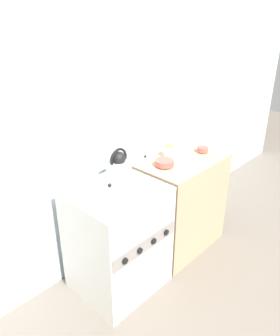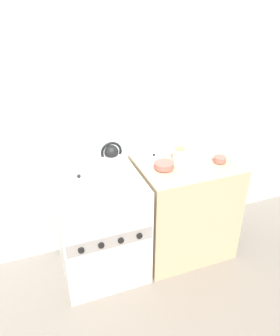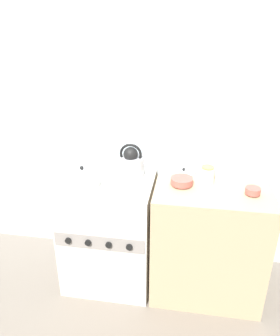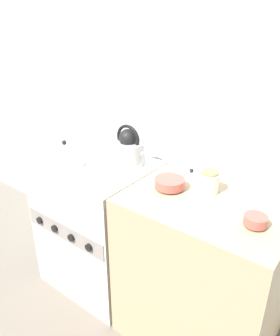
# 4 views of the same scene
# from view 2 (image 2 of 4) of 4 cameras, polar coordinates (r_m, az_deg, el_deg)

# --- Properties ---
(ground_plane) EXTENTS (12.00, 12.00, 0.00)m
(ground_plane) POSITION_cam_2_polar(r_m,az_deg,el_deg) (2.78, -4.62, -21.07)
(ground_plane) COLOR #70665B
(wall_back) EXTENTS (7.00, 0.06, 2.50)m
(wall_back) POSITION_cam_2_polar(r_m,az_deg,el_deg) (2.63, -10.08, 8.97)
(wall_back) COLOR silver
(wall_back) RESTS_ON ground_plane
(stove) EXTENTS (0.66, 0.60, 0.87)m
(stove) POSITION_cam_2_polar(r_m,az_deg,el_deg) (2.68, -6.78, -10.47)
(stove) COLOR beige
(stove) RESTS_ON ground_plane
(counter) EXTENTS (0.79, 0.63, 0.88)m
(counter) POSITION_cam_2_polar(r_m,az_deg,el_deg) (2.91, 7.55, -6.80)
(counter) COLOR tan
(counter) RESTS_ON ground_plane
(kettle) EXTENTS (0.24, 0.20, 0.25)m
(kettle) POSITION_cam_2_polar(r_m,az_deg,el_deg) (2.52, -4.89, 1.38)
(kettle) COLOR #B2B2B7
(kettle) RESTS_ON stove
(cooking_pot) EXTENTS (0.24, 0.24, 0.15)m
(cooking_pot) POSITION_cam_2_polar(r_m,az_deg,el_deg) (2.28, -10.44, -3.02)
(cooking_pot) COLOR silver
(cooking_pot) RESTS_ON stove
(enamel_bowl) EXTENTS (0.15, 0.15, 0.05)m
(enamel_bowl) POSITION_cam_2_polar(r_m,az_deg,el_deg) (2.55, 4.23, 0.48)
(enamel_bowl) COLOR #B75147
(enamel_bowl) RESTS_ON counter
(small_ceramic_bowl) EXTENTS (0.10, 0.10, 0.05)m
(small_ceramic_bowl) POSITION_cam_2_polar(r_m,az_deg,el_deg) (2.71, 13.74, 1.47)
(small_ceramic_bowl) COLOR #B75147
(small_ceramic_bowl) RESTS_ON counter
(storage_jar) EXTENTS (0.10, 0.10, 0.11)m
(storage_jar) POSITION_cam_2_polar(r_m,az_deg,el_deg) (2.67, 6.86, 2.35)
(storage_jar) COLOR silver
(storage_jar) RESTS_ON counter
(loose_pot_lid) EXTENTS (0.17, 0.17, 0.03)m
(loose_pot_lid) POSITION_cam_2_polar(r_m,az_deg,el_deg) (2.74, 2.44, 2.02)
(loose_pot_lid) COLOR silver
(loose_pot_lid) RESTS_ON counter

